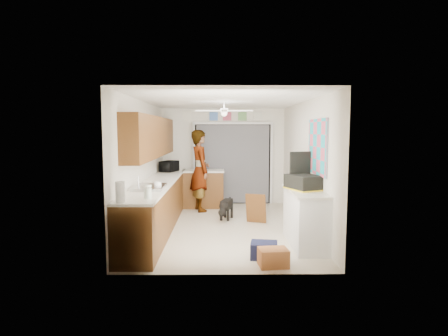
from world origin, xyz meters
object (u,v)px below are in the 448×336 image
object	(u,v)px
microwave	(169,166)
man	(200,171)
suitcase	(304,182)
paper_towel_roll	(120,192)
cardboard_box	(273,258)
dog	(227,208)
navy_crate	(264,250)
cup	(158,185)

from	to	relation	value
microwave	man	distance (m)	0.76
microwave	suitcase	size ratio (longest dim) A/B	0.81
microwave	paper_towel_roll	xyz separation A→B (m)	(-0.14, -3.90, 0.02)
suitcase	cardboard_box	bearing A→B (deg)	-144.63
cardboard_box	dog	xyz separation A→B (m)	(-0.62, 2.86, 0.11)
cardboard_box	navy_crate	distance (m)	0.36
suitcase	man	xyz separation A→B (m)	(-1.88, 2.72, -0.09)
microwave	paper_towel_roll	size ratio (longest dim) A/B	1.59
paper_towel_roll	cardboard_box	bearing A→B (deg)	1.34
cup	cardboard_box	bearing A→B (deg)	-34.61
cardboard_box	cup	bearing A→B (deg)	145.39
cup	cardboard_box	xyz separation A→B (m)	(1.84, -1.27, -0.86)
suitcase	dog	world-z (taller)	suitcase
cup	navy_crate	xyz separation A→B (m)	(1.75, -0.92, -0.87)
cardboard_box	microwave	bearing A→B (deg)	117.31
cardboard_box	dog	world-z (taller)	dog
microwave	suitcase	world-z (taller)	microwave
cup	paper_towel_roll	size ratio (longest dim) A/B	0.44
cardboard_box	paper_towel_roll	bearing A→B (deg)	-178.66
cardboard_box	man	world-z (taller)	man
microwave	cup	world-z (taller)	microwave
microwave	dog	xyz separation A→B (m)	(1.37, -1.00, -0.83)
man	cardboard_box	bearing A→B (deg)	-179.43
microwave	man	size ratio (longest dim) A/B	0.24
microwave	man	xyz separation A→B (m)	(0.75, -0.09, -0.09)
cup	microwave	bearing A→B (deg)	93.37
cardboard_box	navy_crate	size ratio (longest dim) A/B	1.02
man	navy_crate	bearing A→B (deg)	-179.09
cup	dog	world-z (taller)	cup
cup	suitcase	world-z (taller)	suitcase
paper_towel_roll	suitcase	xyz separation A→B (m)	(2.77, 1.09, -0.02)
microwave	navy_crate	distance (m)	4.10
microwave	cardboard_box	distance (m)	4.44
cup	suitcase	bearing A→B (deg)	-5.34
paper_towel_roll	microwave	bearing A→B (deg)	87.94
suitcase	cardboard_box	xyz separation A→B (m)	(-0.64, -1.04, -0.94)
microwave	cardboard_box	world-z (taller)	microwave
man	dog	bearing A→B (deg)	-163.10
cup	cardboard_box	world-z (taller)	cup
suitcase	man	world-z (taller)	man
man	dog	world-z (taller)	man
cup	man	xyz separation A→B (m)	(0.60, 2.49, -0.02)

